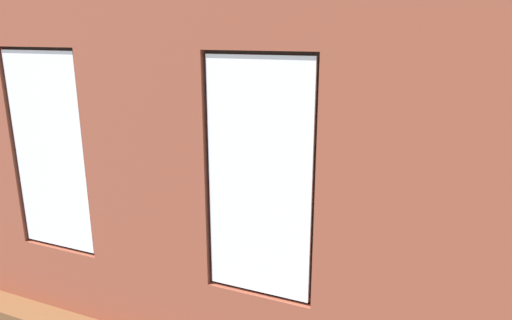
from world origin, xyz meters
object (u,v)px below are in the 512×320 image
at_px(remote_silver, 261,196).
at_px(media_console, 126,178).
at_px(potted_plant_beside_window_right, 50,211).
at_px(potted_plant_between_couches, 321,282).
at_px(couch_by_window, 199,272).
at_px(potted_plant_corner_near_left, 461,166).
at_px(candle_jar, 268,197).
at_px(tv_flatscreen, 124,147).
at_px(remote_black, 270,203).
at_px(potted_plant_corner_far_left, 466,311).
at_px(coffee_table, 268,204).
at_px(papasan_chair, 300,160).
at_px(table_plant_small, 292,192).
at_px(cup_ceramic, 242,197).
at_px(couch_left, 447,252).

relative_size(remote_silver, media_console, 0.14).
distance_m(potted_plant_beside_window_right, potted_plant_between_couches, 3.33).
xyz_separation_m(couch_by_window, potted_plant_corner_near_left, (-2.62, -4.41, 0.30)).
height_order(candle_jar, tv_flatscreen, tv_flatscreen).
xyz_separation_m(remote_black, potted_plant_corner_far_left, (-2.55, 2.09, 0.18)).
distance_m(coffee_table, candle_jar, 0.11).
bearing_deg(remote_black, potted_plant_between_couches, -126.95).
height_order(remote_black, papasan_chair, papasan_chair).
bearing_deg(media_console, tv_flatscreen, -90.00).
distance_m(table_plant_small, papasan_chair, 2.20).
height_order(couch_by_window, potted_plant_between_couches, couch_by_window).
height_order(papasan_chair, potted_plant_corner_near_left, potted_plant_corner_near_left).
height_order(cup_ceramic, media_console, cup_ceramic).
bearing_deg(remote_black, coffee_table, 56.14).
distance_m(coffee_table, potted_plant_corner_near_left, 3.52).
distance_m(remote_silver, papasan_chair, 2.17).
bearing_deg(cup_ceramic, candle_jar, -161.42).
distance_m(papasan_chair, potted_plant_between_couches, 4.60).
bearing_deg(potted_plant_between_couches, remote_silver, -54.76).
relative_size(couch_left, potted_plant_beside_window_right, 1.54).
relative_size(potted_plant_between_couches, potted_plant_corner_near_left, 0.75).
height_order(table_plant_small, tv_flatscreen, tv_flatscreen).
height_order(couch_by_window, cup_ceramic, couch_by_window).
bearing_deg(tv_flatscreen, cup_ceramic, 166.61).
bearing_deg(media_console, cup_ceramic, 166.67).
distance_m(tv_flatscreen, potted_plant_corner_far_left, 6.27).
height_order(candle_jar, media_console, candle_jar).
bearing_deg(media_console, remote_black, 168.56).
xyz_separation_m(couch_by_window, remote_silver, (0.18, -2.20, 0.10)).
bearing_deg(potted_plant_corner_far_left, potted_plant_between_couches, -6.85).
bearing_deg(potted_plant_corner_far_left, remote_black, -39.24).
xyz_separation_m(cup_ceramic, remote_black, (-0.45, 0.00, -0.03)).
bearing_deg(tv_flatscreen, potted_plant_beside_window_right, 111.26).
xyz_separation_m(couch_left, cup_ceramic, (2.86, -0.42, 0.14)).
height_order(coffee_table, tv_flatscreen, tv_flatscreen).
bearing_deg(tv_flatscreen, candle_jar, 170.41).
distance_m(media_console, tv_flatscreen, 0.59).
xyz_separation_m(remote_black, tv_flatscreen, (3.09, -0.63, 0.40)).
bearing_deg(remote_black, table_plant_small, -22.98).
relative_size(remote_silver, tv_flatscreen, 0.16).
bearing_deg(couch_by_window, couch_left, -147.67).
distance_m(couch_by_window, candle_jar, 2.11).
bearing_deg(coffee_table, remote_black, 126.64).
bearing_deg(media_console, potted_plant_corner_near_left, -162.35).
relative_size(couch_left, remote_black, 12.24).
bearing_deg(media_console, table_plant_small, 173.79).
height_order(remote_black, media_console, media_console).
bearing_deg(papasan_chair, potted_plant_beside_window_right, 68.83).
xyz_separation_m(couch_left, candle_jar, (2.50, -0.54, 0.15)).
relative_size(table_plant_small, remote_black, 1.38).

